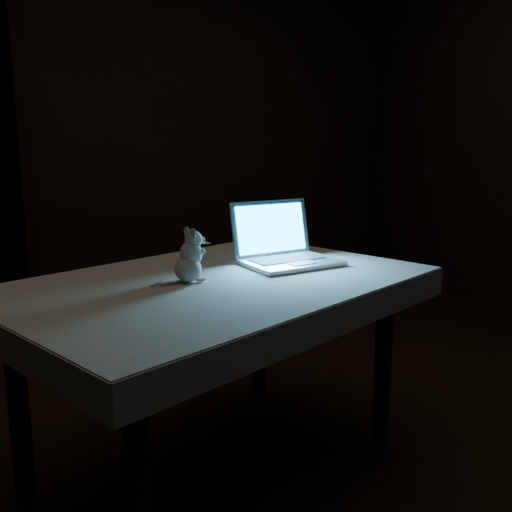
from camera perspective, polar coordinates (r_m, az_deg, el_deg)
name	(u,v)px	position (r m, az deg, el deg)	size (l,w,h in m)	color
floor	(232,436)	(2.27, -2.45, -17.56)	(5.00, 5.00, 0.00)	black
back_wall	(112,113)	(4.42, -14.21, 13.73)	(4.50, 0.04, 2.60)	black
table	(217,378)	(1.93, -3.95, -12.10)	(1.23, 0.79, 0.66)	black
tablecloth	(206,294)	(1.82, -5.07, -3.85)	(1.33, 0.89, 0.09)	beige
laptop	(291,234)	(2.00, 3.56, 2.17)	(0.32, 0.28, 0.22)	#B5B6BA
plush_mouse	(187,255)	(1.78, -6.87, 0.06)	(0.12, 0.12, 0.17)	silver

